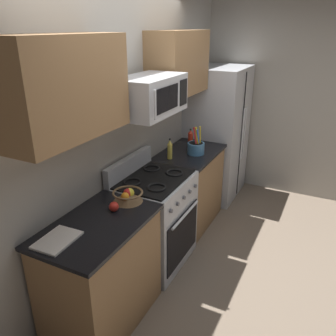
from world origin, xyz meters
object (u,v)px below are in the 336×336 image
object	(u,v)px
refrigerator	(217,134)
apple_loose	(114,207)
cutting_board	(57,240)
bottle_hot_sauce	(190,137)
utensil_crock	(196,148)
range_oven	(155,220)
microwave	(150,95)
bottle_oil	(170,150)
fruit_basket	(128,196)

from	to	relation	value
refrigerator	apple_loose	size ratio (longest dim) A/B	22.74
cutting_board	bottle_hot_sauce	distance (m)	2.32
utensil_crock	cutting_board	world-z (taller)	utensil_crock
range_oven	cutting_board	distance (m)	1.25
refrigerator	microwave	world-z (taller)	microwave
range_oven	refrigerator	xyz separation A→B (m)	(1.77, -0.02, 0.41)
utensil_crock	bottle_hot_sauce	bearing A→B (deg)	32.26
range_oven	bottle_oil	world-z (taller)	bottle_oil
fruit_basket	cutting_board	world-z (taller)	fruit_basket
fruit_basket	microwave	bearing A→B (deg)	5.23
bottle_oil	bottle_hot_sauce	world-z (taller)	bottle_oil
refrigerator	fruit_basket	bearing A→B (deg)	-180.00
refrigerator	apple_loose	distance (m)	2.43
bottle_oil	cutting_board	bearing A→B (deg)	-179.81
range_oven	bottle_hot_sauce	xyz separation A→B (m)	(1.15, 0.12, 0.52)
microwave	bottle_hot_sauce	xyz separation A→B (m)	(1.15, 0.09, -0.71)
fruit_basket	bottle_oil	world-z (taller)	bottle_oil
microwave	utensil_crock	xyz separation A→B (m)	(0.83, -0.11, -0.72)
refrigerator	utensil_crock	size ratio (longest dim) A/B	5.37
range_oven	bottle_hot_sauce	bearing A→B (deg)	5.83
range_oven	fruit_basket	size ratio (longest dim) A/B	4.31
fruit_basket	apple_loose	world-z (taller)	fruit_basket
refrigerator	microwave	size ratio (longest dim) A/B	2.47
microwave	cutting_board	xyz separation A→B (m)	(-1.17, 0.08, -0.78)
refrigerator	cutting_board	distance (m)	2.94
fruit_basket	bottle_oil	xyz separation A→B (m)	(1.03, 0.13, 0.05)
microwave	utensil_crock	world-z (taller)	microwave
microwave	bottle_oil	size ratio (longest dim) A/B	3.16
microwave	bottle_hot_sauce	world-z (taller)	microwave
bottle_hot_sauce	microwave	bearing A→B (deg)	-175.45
utensil_crock	bottle_hot_sauce	world-z (taller)	utensil_crock
refrigerator	microwave	xyz separation A→B (m)	(-1.77, 0.04, 0.81)
apple_loose	fruit_basket	bearing A→B (deg)	-2.97
utensil_crock	bottle_oil	distance (m)	0.33
utensil_crock	range_oven	bearing A→B (deg)	174.07
bottle_oil	refrigerator	bearing A→B (deg)	-5.94
utensil_crock	bottle_hot_sauce	size ratio (longest dim) A/B	1.84
apple_loose	range_oven	bearing A→B (deg)	0.66
range_oven	cutting_board	bearing A→B (deg)	174.98
fruit_basket	cutting_board	xyz separation A→B (m)	(-0.69, 0.12, -0.04)
utensil_crock	bottle_oil	size ratio (longest dim) A/B	1.45
refrigerator	apple_loose	world-z (taller)	refrigerator
fruit_basket	bottle_hot_sauce	xyz separation A→B (m)	(1.63, 0.14, 0.03)
bottle_hot_sauce	apple_loose	bearing A→B (deg)	-176.04
apple_loose	microwave	bearing A→B (deg)	2.92
range_oven	microwave	world-z (taller)	microwave
refrigerator	utensil_crock	distance (m)	0.94
range_oven	bottle_oil	xyz separation A→B (m)	(0.56, 0.11, 0.54)
cutting_board	bottle_hot_sauce	bearing A→B (deg)	0.38
utensil_crock	apple_loose	size ratio (longest dim) A/B	4.24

